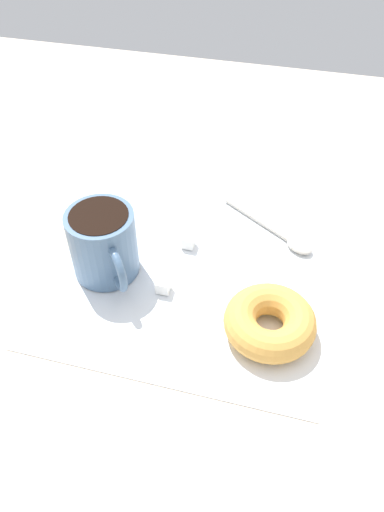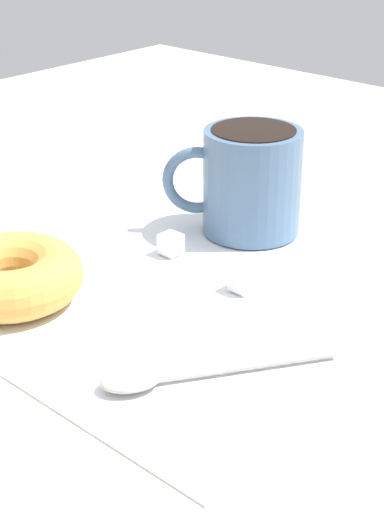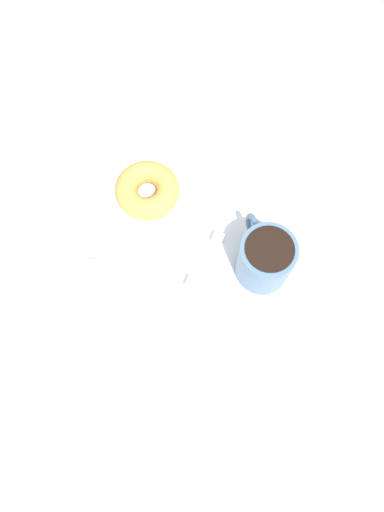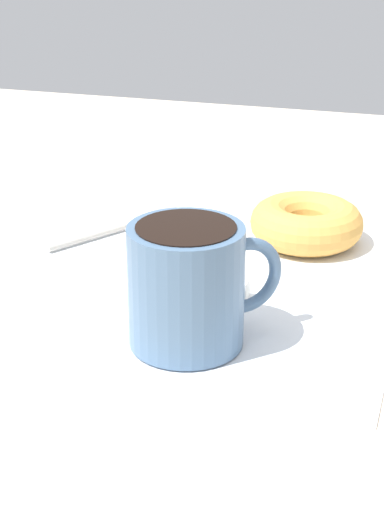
% 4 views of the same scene
% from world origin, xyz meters
% --- Properties ---
extents(ground_plane, '(1.20, 1.20, 0.02)m').
position_xyz_m(ground_plane, '(0.00, 0.00, -0.01)').
color(ground_plane, beige).
extents(napkin, '(0.34, 0.34, 0.00)m').
position_xyz_m(napkin, '(-0.01, -0.00, 0.00)').
color(napkin, white).
rests_on(napkin, ground_plane).
extents(coffee_cup, '(0.10, 0.09, 0.09)m').
position_xyz_m(coffee_cup, '(0.02, -0.10, 0.05)').
color(coffee_cup, slate).
rests_on(coffee_cup, napkin).
extents(donut, '(0.10, 0.10, 0.04)m').
position_xyz_m(donut, '(0.06, 0.10, 0.02)').
color(donut, gold).
rests_on(donut, napkin).
extents(spoon, '(0.09, 0.13, 0.01)m').
position_xyz_m(spoon, '(-0.09, 0.10, 0.01)').
color(spoon, '#B7B2A8').
rests_on(spoon, napkin).
extents(sugar_cube, '(0.02, 0.02, 0.02)m').
position_xyz_m(sugar_cube, '(0.03, -0.03, 0.01)').
color(sugar_cube, white).
rests_on(sugar_cube, napkin).
extents(sugar_cube_extra, '(0.02, 0.02, 0.02)m').
position_xyz_m(sugar_cube_extra, '(-0.05, -0.02, 0.01)').
color(sugar_cube_extra, white).
rests_on(sugar_cube_extra, napkin).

